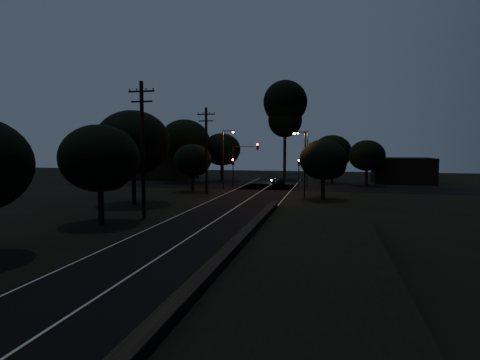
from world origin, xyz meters
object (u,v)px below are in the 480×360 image
at_px(tall_pine, 285,108).
at_px(signal_right, 299,168).
at_px(streetlight_b, 306,155).
at_px(utility_pole_mid, 143,148).
at_px(car, 278,181).
at_px(signal_mast, 245,157).
at_px(utility_pole_far, 206,149).
at_px(streetlight_a, 225,155).
at_px(streetlight_c, 303,160).
at_px(signal_left, 233,168).

bearing_deg(tall_pine, signal_right, -76.51).
bearing_deg(signal_right, streetlight_b, 80.00).
xyz_separation_m(utility_pole_mid, car, (7.02, 31.00, -5.17)).
relative_size(signal_right, signal_mast, 0.66).
relative_size(utility_pole_mid, signal_mast, 1.76).
bearing_deg(utility_pole_mid, car, 77.24).
distance_m(utility_pole_mid, utility_pole_far, 17.00).
relative_size(streetlight_a, streetlight_b, 1.00).
bearing_deg(signal_mast, signal_right, -0.03).
bearing_deg(utility_pole_mid, streetlight_c, 51.74).
relative_size(signal_mast, car, 1.88).
xyz_separation_m(signal_left, streetlight_b, (9.91, 4.01, 1.80)).
relative_size(tall_pine, signal_right, 4.18).
bearing_deg(signal_left, streetlight_c, -43.76).
relative_size(utility_pole_far, car, 3.16).
height_order(utility_pole_mid, utility_pole_far, utility_pole_mid).
height_order(signal_left, signal_right, same).
bearing_deg(streetlight_c, utility_pole_mid, -128.26).
bearing_deg(signal_mast, utility_pole_far, -111.11).
bearing_deg(signal_left, signal_right, 0.00).
bearing_deg(car, utility_pole_mid, 52.37).
distance_m(tall_pine, signal_mast, 17.47).
height_order(streetlight_b, streetlight_c, streetlight_b).
bearing_deg(signal_left, streetlight_a, -109.59).
relative_size(utility_pole_mid, car, 3.31).
bearing_deg(streetlight_b, signal_mast, -154.01).
height_order(tall_pine, car, tall_pine).
distance_m(signal_right, streetlight_a, 10.26).
relative_size(utility_pole_far, signal_left, 2.56).
height_order(utility_pole_far, signal_right, utility_pole_far).
bearing_deg(signal_right, streetlight_a, -168.66).
bearing_deg(streetlight_c, signal_left, 136.24).
bearing_deg(utility_pole_far, streetlight_b, 46.70).
bearing_deg(tall_pine, streetlight_c, -79.07).
xyz_separation_m(signal_mast, streetlight_c, (8.74, -9.99, 0.01)).
xyz_separation_m(tall_pine, streetlight_c, (4.83, -25.00, -8.02)).
relative_size(signal_left, streetlight_c, 0.55).
distance_m(signal_mast, streetlight_c, 13.28).
xyz_separation_m(utility_pole_far, streetlight_a, (0.69, 6.00, -0.85)).
bearing_deg(streetlight_c, signal_mast, 131.19).
xyz_separation_m(utility_pole_mid, streetlight_b, (11.31, 29.00, -1.10)).
xyz_separation_m(utility_pole_far, tall_pine, (7.00, 23.00, 6.89)).
height_order(utility_pole_far, car, utility_pole_far).
distance_m(signal_right, car, 7.36).
distance_m(signal_left, streetlight_c, 14.52).
bearing_deg(tall_pine, streetlight_a, -110.36).
distance_m(utility_pole_far, signal_right, 13.53).
xyz_separation_m(utility_pole_far, signal_mast, (3.09, 7.99, -1.15)).
bearing_deg(streetlight_c, utility_pole_far, 170.40).
height_order(tall_pine, signal_left, tall_pine).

